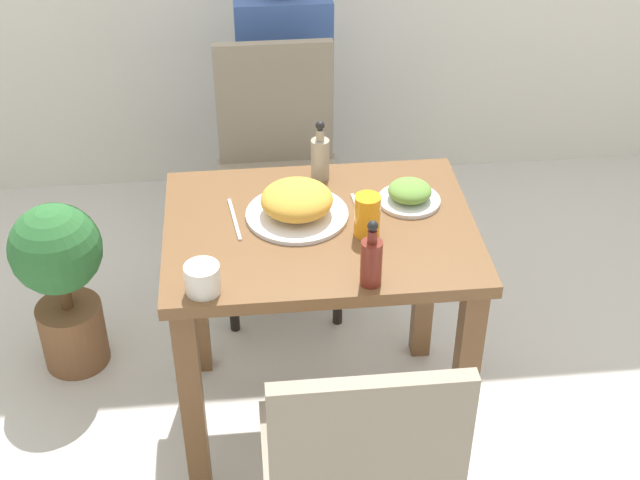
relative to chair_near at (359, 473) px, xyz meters
The scene contains 14 objects.
ground_plane 0.84m from the chair_near, 91.64° to the left, with size 16.00×16.00×0.00m, color beige.
dining_table 0.67m from the chair_near, 91.64° to the left, with size 0.83×0.62×0.72m.
chair_near is the anchor object (origin of this frame).
chair_far 1.36m from the chair_near, 93.90° to the left, with size 0.42×0.42×0.90m.
food_plate 0.76m from the chair_near, 96.15° to the left, with size 0.28×0.28×0.10m.
side_plate 0.82m from the chair_near, 72.41° to the left, with size 0.17×0.17×0.06m.
drink_cup 0.58m from the chair_near, 128.36° to the left, with size 0.09×0.09×0.07m.
juice_glass 0.67m from the chair_near, 80.83° to the left, with size 0.07×0.07×0.11m.
sauce_bottle 0.50m from the chair_near, 79.06° to the left, with size 0.05×0.05×0.18m.
condiment_bottle 0.95m from the chair_near, 89.64° to the left, with size 0.05×0.05×0.18m.
fork_utensil 0.78m from the chair_near, 109.05° to the left, with size 0.03×0.20×0.00m.
spoon_utensil 0.75m from the chair_near, 82.61° to the left, with size 0.02×0.18×0.00m.
potted_plant_left 1.29m from the chair_near, 128.78° to the left, with size 0.29×0.29×0.60m.
person_figure 1.72m from the chair_near, 91.44° to the left, with size 0.34×0.22×1.17m.
Camera 1 is at (-0.20, -1.94, 2.06)m, focal length 50.00 mm.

